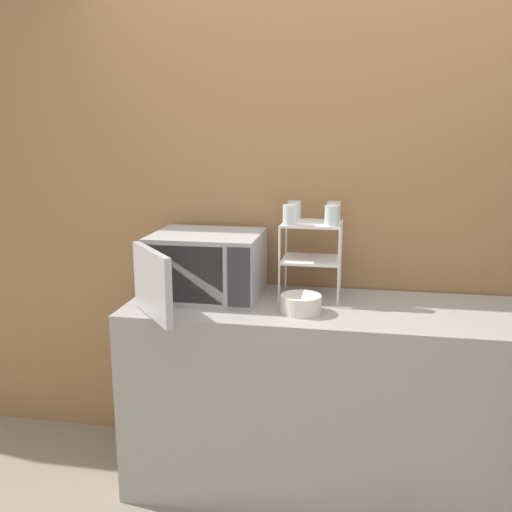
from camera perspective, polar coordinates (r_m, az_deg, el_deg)
wall_back at (r=2.87m, az=7.89°, el=4.65°), size 8.00×0.06×2.60m
counter at (r=2.78m, az=6.99°, el=-13.93°), size 1.84×0.63×0.91m
microwave at (r=2.72m, az=-5.12°, el=-0.93°), size 0.53×0.75×0.30m
dish_rack at (r=2.70m, az=5.55°, el=1.27°), size 0.28×0.25×0.36m
glass_front_left at (r=2.60m, az=3.42°, el=4.14°), size 0.07×0.07×0.09m
glass_back_right at (r=2.75m, az=7.73°, el=4.50°), size 0.07×0.07×0.09m
glass_front_right at (r=2.60m, az=7.49°, el=4.03°), size 0.07×0.07×0.09m
glass_back_left at (r=2.76m, az=3.82°, el=4.61°), size 0.07×0.07×0.09m
bowl at (r=2.51m, az=4.52°, el=-4.80°), size 0.18×0.18×0.08m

